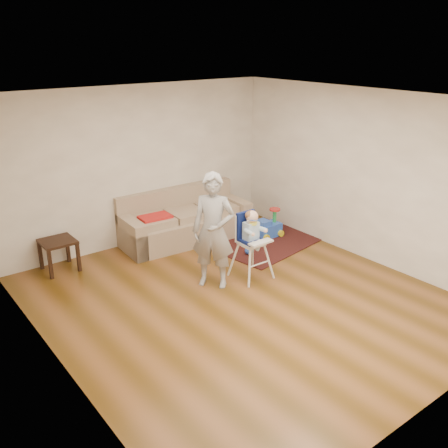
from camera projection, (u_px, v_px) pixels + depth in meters
ground at (242, 300)px, 6.89m from camera, size 5.50×5.50×0.00m
room_envelope at (218, 160)px, 6.62m from camera, size 5.04×5.52×2.72m
sofa at (185, 216)px, 8.78m from camera, size 2.35×1.09×0.89m
side_table at (59, 255)px, 7.69m from camera, size 0.50×0.50×0.50m
area_rug at (264, 242)px, 8.83m from camera, size 2.06×1.68×0.01m
ride_on_toy at (268, 223)px, 8.96m from camera, size 0.46×0.33×0.50m
toy_ball at (249, 250)px, 8.27m from camera, size 0.14×0.14×0.14m
high_chair at (251, 245)px, 7.37m from camera, size 0.50×0.50×1.07m
adult at (213, 231)px, 7.02m from camera, size 0.70×0.73×1.68m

